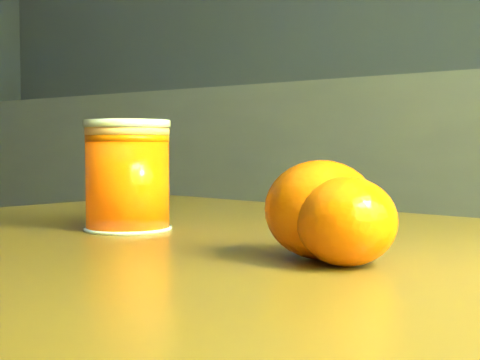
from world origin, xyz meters
The scene contains 4 objects.
kitchen_counter centered at (0.00, 1.45, 0.45)m, with size 3.15×0.60×0.90m, color #535258.
juice_glass centered at (0.64, 0.19, 0.72)m, with size 0.07×0.07×0.09m.
orange_front centered at (0.85, 0.17, 0.71)m, with size 0.07×0.07×0.06m, color #E15A04.
orange_back centered at (0.87, 0.16, 0.70)m, with size 0.06×0.06×0.05m, color #E15A04.
Camera 1 is at (1.06, -0.20, 0.75)m, focal length 50.00 mm.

